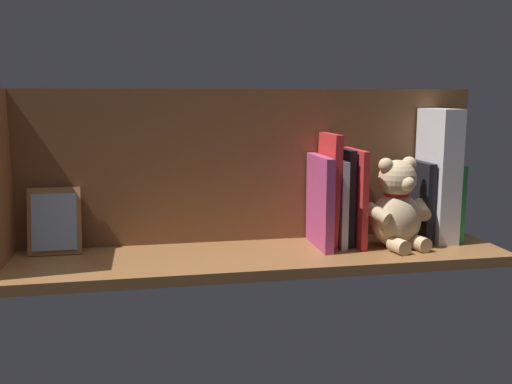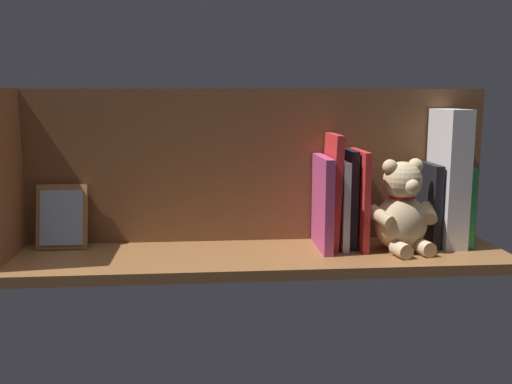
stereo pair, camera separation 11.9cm
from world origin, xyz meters
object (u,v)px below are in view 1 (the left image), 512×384
at_px(dictionary_thick_white, 438,175).
at_px(picture_frame_leaning, 55,221).
at_px(teddy_bear, 397,208).
at_px(book_0, 449,201).

xyz_separation_m(dictionary_thick_white, picture_frame_leaning, (0.84, -0.04, -0.08)).
bearing_deg(teddy_bear, book_0, -173.24).
height_order(dictionary_thick_white, picture_frame_leaning, dictionary_thick_white).
xyz_separation_m(book_0, teddy_bear, (0.15, 0.05, -0.00)).
height_order(dictionary_thick_white, teddy_bear, dictionary_thick_white).
distance_m(dictionary_thick_white, picture_frame_leaning, 0.85).
relative_size(dictionary_thick_white, teddy_bear, 1.52).
distance_m(dictionary_thick_white, teddy_bear, 0.14).
xyz_separation_m(dictionary_thick_white, teddy_bear, (0.12, 0.04, -0.06)).
bearing_deg(teddy_bear, dictionary_thick_white, -171.00).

